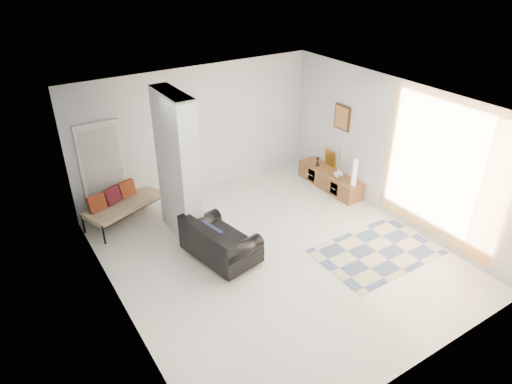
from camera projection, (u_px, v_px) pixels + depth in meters
floor at (277, 255)px, 8.24m from camera, size 6.00×6.00×0.00m
ceiling at (281, 106)px, 6.89m from camera, size 6.00×6.00×0.00m
wall_back at (198, 132)px, 9.78m from camera, size 6.00×0.00×6.00m
wall_front at (426, 289)px, 5.36m from camera, size 6.00×0.00×6.00m
wall_left at (115, 239)px, 6.27m from camera, size 0.00×6.00×6.00m
wall_right at (394, 151)px, 8.87m from camera, size 0.00×6.00×6.00m
partition_column at (178, 168)px, 8.22m from camera, size 0.35×1.20×2.80m
hallway_door at (104, 172)px, 8.94m from camera, size 0.85×0.06×2.04m
curtain at (441, 172)px, 7.96m from camera, size 0.00×2.55×2.55m
wall_art at (342, 117)px, 9.83m from camera, size 0.04×0.45×0.55m
media_console at (330, 179)px, 10.43m from camera, size 0.45×1.76×0.80m
loveseat at (218, 243)px, 7.96m from camera, size 1.06×1.53×0.76m
daybed at (122, 203)px, 9.05m from camera, size 1.69×1.16×0.77m
area_rug at (377, 252)px, 8.33m from camera, size 2.19×1.47×0.01m
cylinder_lamp at (355, 173)px, 9.63m from camera, size 0.11×0.11×0.59m
bronze_figurine at (318, 161)px, 10.56m from camera, size 0.13×0.13×0.22m
vase at (338, 173)px, 10.03m from camera, size 0.23×0.23×0.22m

